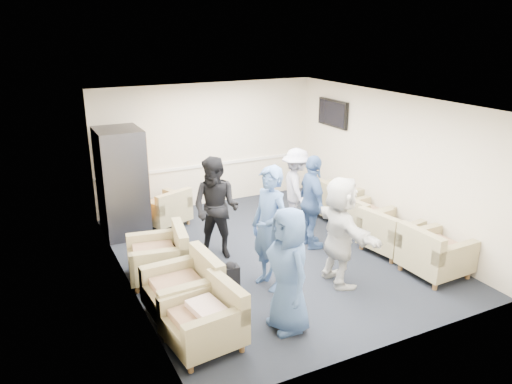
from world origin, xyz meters
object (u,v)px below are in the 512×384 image
armchair_right_midnear (388,234)px  person_front_left (288,270)px  armchair_left_near (207,321)px  person_mid_left (270,228)px  armchair_left_mid (186,291)px  armchair_right_near (433,255)px  person_mid_right (312,202)px  vending_machine (122,182)px  armchair_right_midfar (363,218)px  armchair_left_far (162,258)px  person_back_right (296,188)px  person_back_left (216,208)px  armchair_right_far (333,200)px  person_front_right (340,231)px  armchair_corner (166,210)px

armchair_right_midnear → person_front_left: size_ratio=0.57×
armchair_left_near → person_mid_left: 1.83m
armchair_left_near → armchair_left_mid: (0.00, 0.79, 0.02)m
armchair_right_near → person_mid_right: bearing=30.3°
vending_machine → armchair_right_midfar: bearing=-27.5°
armchair_left_far → person_mid_right: size_ratio=0.60×
armchair_right_near → armchair_left_far: bearing=62.6°
armchair_left_far → person_back_right: (3.03, 0.93, 0.44)m
person_mid_left → armchair_right_midfar: bearing=97.2°
person_mid_left → person_back_left: size_ratio=1.08×
person_mid_left → vending_machine: bearing=-167.5°
person_mid_left → person_mid_right: person_mid_left is taller
vending_machine → armchair_right_far: bearing=-14.6°
armchair_right_midnear → person_front_right: (-1.44, -0.52, 0.53)m
armchair_right_near → person_back_left: person_back_left is taller
armchair_right_midfar → person_front_left: bearing=120.7°
armchair_left_near → person_back_right: 4.22m
armchair_right_near → armchair_right_far: 2.90m
armchair_right_far → vending_machine: 4.30m
armchair_right_midfar → person_front_left: (-2.86, -2.08, 0.53)m
armchair_left_mid → armchair_right_midfar: bearing=103.7°
armchair_right_midnear → armchair_right_far: armchair_right_far is taller
armchair_left_far → person_mid_left: bearing=65.1°
person_back_left → person_back_right: person_back_left is taller
armchair_left_mid → person_mid_left: 1.54m
armchair_left_near → person_mid_right: (2.77, 1.93, 0.51)m
armchair_right_midnear → armchair_corner: bearing=37.8°
armchair_left_far → person_mid_left: person_mid_left is taller
armchair_right_midfar → vending_machine: vending_machine is taller
armchair_right_midnear → armchair_corner: (-3.17, 2.96, -0.01)m
armchair_corner → person_mid_right: (2.07, -2.17, 0.53)m
armchair_right_near → armchair_corner: armchair_right_near is taller
armchair_left_mid → person_front_left: 1.50m
armchair_right_near → armchair_right_midnear: size_ratio=0.96×
person_mid_left → person_back_left: bearing=179.8°
armchair_right_midnear → person_front_left: person_front_left is taller
person_back_right → person_front_right: person_front_right is taller
armchair_right_near → person_back_right: bearing=15.6°
armchair_right_midnear → vending_machine: size_ratio=0.48×
armchair_left_near → armchair_right_midnear: (3.87, 1.13, -0.01)m
armchair_corner → person_front_right: 3.93m
person_front_left → person_mid_left: 1.15m
armchair_left_far → person_mid_right: person_mid_right is taller
armchair_left_mid → vending_machine: bearing=179.1°
person_back_right → person_front_left: bearing=162.1°
vending_machine → armchair_left_mid: bearing=-88.0°
armchair_right_far → vending_machine: (-4.11, 1.07, 0.67)m
armchair_right_midfar → person_front_left: 3.58m
person_mid_left → person_front_right: 1.09m
armchair_right_near → person_mid_right: 2.20m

